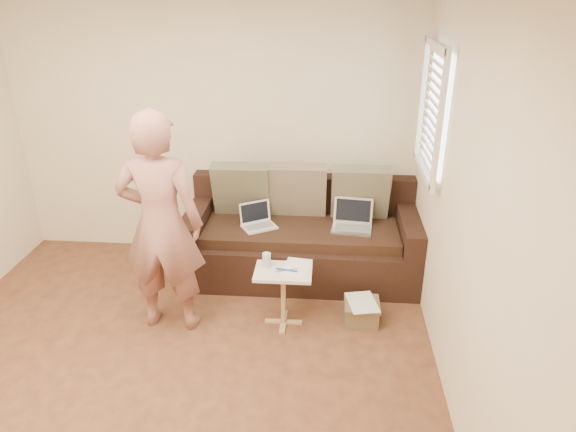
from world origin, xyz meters
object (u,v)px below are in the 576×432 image
object	(u,v)px
side_table	(283,297)
drinking_glass	(267,260)
striped_box	(362,311)
person	(161,224)
sofa	(301,234)
laptop_silver	(351,230)
laptop_white	(259,228)

from	to	relation	value
side_table	drinking_glass	bearing A→B (deg)	159.08
striped_box	side_table	bearing A→B (deg)	-172.93
person	sofa	bearing A→B (deg)	-137.84
laptop_silver	laptop_white	bearing A→B (deg)	-171.84
laptop_white	person	size ratio (longest dim) A/B	0.17
sofa	side_table	bearing A→B (deg)	-96.87
laptop_silver	person	world-z (taller)	person
sofa	side_table	distance (m)	0.87
side_table	drinking_glass	distance (m)	0.35
sofa	striped_box	bearing A→B (deg)	-54.05
laptop_silver	side_table	world-z (taller)	laptop_silver
person	striped_box	xyz separation A→B (m)	(1.61, 0.15, -0.83)
laptop_silver	striped_box	distance (m)	0.82
laptop_silver	person	distance (m)	1.78
striped_box	laptop_silver	bearing A→B (deg)	96.95
laptop_silver	person	bearing A→B (deg)	-144.23
drinking_glass	side_table	bearing A→B (deg)	-20.92
side_table	striped_box	distance (m)	0.68
sofa	person	size ratio (longest dim) A/B	1.20
laptop_white	side_table	size ratio (longest dim) A/B	0.60
laptop_silver	laptop_white	distance (m)	0.86
side_table	laptop_white	bearing A→B (deg)	111.08
side_table	striped_box	bearing A→B (deg)	7.07
sofa	laptop_white	size ratio (longest dim) A/B	7.20
sofa	drinking_glass	world-z (taller)	sofa
laptop_silver	drinking_glass	world-z (taller)	laptop_silver
sofa	striped_box	world-z (taller)	sofa
laptop_white	sofa	bearing A→B (deg)	-17.49
person	striped_box	bearing A→B (deg)	-173.62
laptop_white	drinking_glass	bearing A→B (deg)	-108.59
side_table	striped_box	size ratio (longest dim) A/B	1.73
sofa	laptop_silver	xyz separation A→B (m)	(0.47, -0.07, 0.10)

